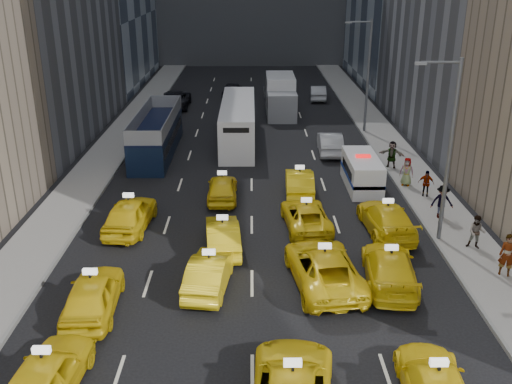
# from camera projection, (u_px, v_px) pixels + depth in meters

# --- Properties ---
(sidewalk_west) EXTENTS (3.00, 90.00, 0.15)m
(sidewalk_west) POSITION_uv_depth(u_px,v_px,m) (103.00, 159.00, 40.32)
(sidewalk_west) COLOR gray
(sidewalk_west) RESTS_ON ground
(sidewalk_east) EXTENTS (3.00, 90.00, 0.15)m
(sidewalk_east) POSITION_uv_depth(u_px,v_px,m) (399.00, 158.00, 40.48)
(sidewalk_east) COLOR gray
(sidewalk_east) RESTS_ON ground
(curb_west) EXTENTS (0.15, 90.00, 0.18)m
(curb_west) POSITION_uv_depth(u_px,v_px,m) (124.00, 159.00, 40.32)
(curb_west) COLOR slate
(curb_west) RESTS_ON ground
(curb_east) EXTENTS (0.15, 90.00, 0.18)m
(curb_east) POSITION_uv_depth(u_px,v_px,m) (379.00, 158.00, 40.47)
(curb_east) COLOR slate
(curb_east) RESTS_ON ground
(streetlight_near) EXTENTS (2.15, 0.22, 9.00)m
(streetlight_near) POSITION_uv_depth(u_px,v_px,m) (448.00, 146.00, 26.60)
(streetlight_near) COLOR #595B60
(streetlight_near) RESTS_ON ground
(streetlight_far) EXTENTS (2.15, 0.22, 9.00)m
(streetlight_far) POSITION_uv_depth(u_px,v_px,m) (367.00, 73.00, 45.20)
(streetlight_far) COLOR #595B60
(streetlight_far) RESTS_ON ground
(taxi_4) EXTENTS (2.25, 4.77, 1.58)m
(taxi_4) POSITION_uv_depth(u_px,v_px,m) (46.00, 377.00, 17.81)
(taxi_4) COLOR yellow
(taxi_4) RESTS_ON ground
(taxi_8) EXTENTS (2.11, 4.78, 1.60)m
(taxi_8) POSITION_uv_depth(u_px,v_px,m) (93.00, 294.00, 22.26)
(taxi_8) COLOR yellow
(taxi_8) RESTS_ON ground
(taxi_9) EXTENTS (2.09, 4.59, 1.46)m
(taxi_9) POSITION_uv_depth(u_px,v_px,m) (209.00, 272.00, 24.04)
(taxi_9) COLOR yellow
(taxi_9) RESTS_ON ground
(taxi_10) EXTENTS (3.37, 6.05, 1.60)m
(taxi_10) POSITION_uv_depth(u_px,v_px,m) (324.00, 267.00, 24.28)
(taxi_10) COLOR yellow
(taxi_10) RESTS_ON ground
(taxi_11) EXTENTS (2.69, 5.41, 1.51)m
(taxi_11) POSITION_uv_depth(u_px,v_px,m) (390.00, 268.00, 24.33)
(taxi_11) COLOR yellow
(taxi_11) RESTS_ON ground
(taxi_12) EXTENTS (2.36, 5.04, 1.67)m
(taxi_12) POSITION_uv_depth(u_px,v_px,m) (130.00, 214.00, 29.42)
(taxi_12) COLOR yellow
(taxi_12) RESTS_ON ground
(taxi_13) EXTENTS (1.96, 4.56, 1.46)m
(taxi_13) POSITION_uv_depth(u_px,v_px,m) (223.00, 235.00, 27.31)
(taxi_13) COLOR yellow
(taxi_13) RESTS_ON ground
(taxi_14) EXTENTS (2.61, 4.94, 1.32)m
(taxi_14) POSITION_uv_depth(u_px,v_px,m) (306.00, 216.00, 29.68)
(taxi_14) COLOR yellow
(taxi_14) RESTS_ON ground
(taxi_15) EXTENTS (2.46, 5.39, 1.53)m
(taxi_15) POSITION_uv_depth(u_px,v_px,m) (387.00, 219.00, 29.06)
(taxi_15) COLOR yellow
(taxi_15) RESTS_ON ground
(taxi_16) EXTENTS (1.76, 4.26, 1.44)m
(taxi_16) POSITION_uv_depth(u_px,v_px,m) (222.00, 188.00, 33.22)
(taxi_16) COLOR yellow
(taxi_16) RESTS_ON ground
(taxi_17) EXTENTS (1.76, 4.65, 1.52)m
(taxi_17) POSITION_uv_depth(u_px,v_px,m) (299.00, 183.00, 33.92)
(taxi_17) COLOR yellow
(taxi_17) RESTS_ON ground
(nypd_van) EXTENTS (2.45, 5.06, 2.09)m
(nypd_van) POSITION_uv_depth(u_px,v_px,m) (362.00, 173.00, 35.03)
(nypd_van) COLOR silver
(nypd_van) RESTS_ON ground
(double_decker) EXTENTS (2.76, 10.75, 3.11)m
(double_decker) POSITION_uv_depth(u_px,v_px,m) (157.00, 133.00, 41.25)
(double_decker) COLOR black
(double_decker) RESTS_ON ground
(city_bus) EXTENTS (3.98, 12.26, 3.11)m
(city_bus) POSITION_uv_depth(u_px,v_px,m) (238.00, 122.00, 44.03)
(city_bus) COLOR silver
(city_bus) RESTS_ON ground
(box_truck) EXTENTS (2.88, 7.59, 3.42)m
(box_truck) POSITION_uv_depth(u_px,v_px,m) (281.00, 96.00, 52.38)
(box_truck) COLOR silver
(box_truck) RESTS_ON ground
(misc_car_0) EXTENTS (1.83, 4.75, 1.54)m
(misc_car_0) POSITION_uv_depth(u_px,v_px,m) (330.00, 143.00, 41.58)
(misc_car_0) COLOR #AAADB2
(misc_car_0) RESTS_ON ground
(misc_car_1) EXTENTS (2.73, 5.84, 1.62)m
(misc_car_1) POSITION_uv_depth(u_px,v_px,m) (175.00, 99.00, 55.35)
(misc_car_1) COLOR black
(misc_car_1) RESTS_ON ground
(misc_car_2) EXTENTS (1.95, 4.76, 1.38)m
(misc_car_2) POSITION_uv_depth(u_px,v_px,m) (273.00, 90.00, 59.96)
(misc_car_2) COLOR gray
(misc_car_2) RESTS_ON ground
(misc_car_3) EXTENTS (2.39, 4.74, 1.55)m
(misc_car_3) POSITION_uv_depth(u_px,v_px,m) (233.00, 90.00, 59.59)
(misc_car_3) COLOR black
(misc_car_3) RESTS_ON ground
(misc_car_4) EXTENTS (1.82, 4.52, 1.46)m
(misc_car_4) POSITION_uv_depth(u_px,v_px,m) (318.00, 93.00, 58.39)
(misc_car_4) COLOR #9DA0A5
(misc_car_4) RESTS_ON ground
(pedestrian_0) EXTENTS (0.82, 0.70, 1.92)m
(pedestrian_0) POSITION_uv_depth(u_px,v_px,m) (507.00, 255.00, 24.64)
(pedestrian_0) COLOR gray
(pedestrian_0) RESTS_ON sidewalk_east
(pedestrian_1) EXTENTS (0.92, 0.73, 1.67)m
(pedestrian_1) POSITION_uv_depth(u_px,v_px,m) (477.00, 232.00, 27.07)
(pedestrian_1) COLOR gray
(pedestrian_1) RESTS_ON sidewalk_east
(pedestrian_2) EXTENTS (1.22, 0.55, 1.85)m
(pedestrian_2) POSITION_uv_depth(u_px,v_px,m) (442.00, 202.00, 30.36)
(pedestrian_2) COLOR gray
(pedestrian_2) RESTS_ON sidewalk_east
(pedestrian_3) EXTENTS (1.00, 0.70, 1.56)m
(pedestrian_3) POSITION_uv_depth(u_px,v_px,m) (426.00, 183.00, 33.36)
(pedestrian_3) COLOR gray
(pedestrian_3) RESTS_ON sidewalk_east
(pedestrian_4) EXTENTS (0.97, 0.78, 1.75)m
(pedestrian_4) POSITION_uv_depth(u_px,v_px,m) (407.00, 172.00, 34.97)
(pedestrian_4) COLOR gray
(pedestrian_4) RESTS_ON sidewalk_east
(pedestrian_5) EXTENTS (1.74, 1.15, 1.82)m
(pedestrian_5) POSITION_uv_depth(u_px,v_px,m) (392.00, 154.00, 38.07)
(pedestrian_5) COLOR gray
(pedestrian_5) RESTS_ON sidewalk_east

